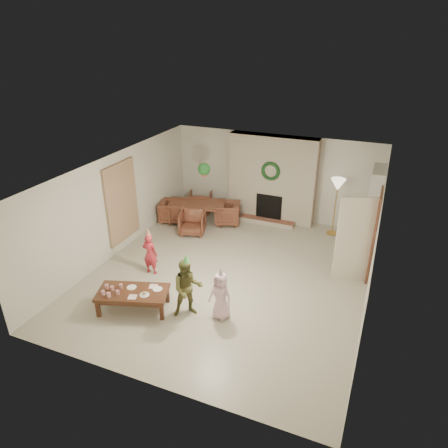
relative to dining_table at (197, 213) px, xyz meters
The scene contains 56 objects.
floor 2.97m from the dining_table, 49.37° to the right, with size 7.00×7.00×0.00m, color #B7B29E.
ceiling 3.70m from the dining_table, 49.37° to the right, with size 7.00×7.00×0.00m, color white.
wall_back 2.49m from the dining_table, 33.04° to the left, with size 7.00×7.00×0.00m, color silver.
wall_front 6.14m from the dining_table, 71.46° to the right, with size 7.00×7.00×0.00m, color silver.
wall_left 2.67m from the dining_table, 115.52° to the right, with size 7.00×7.00×0.00m, color silver.
wall_right 5.50m from the dining_table, 24.51° to the right, with size 7.00×7.00×0.00m, color silver.
fireplace_mass 2.40m from the dining_table, 28.66° to the left, with size 2.50×0.40×2.50m, color #502015.
fireplace_hearth 2.06m from the dining_table, 20.05° to the left, with size 1.60×0.30×0.12m, color maroon.
fireplace_firebox 2.12m from the dining_table, 24.38° to the left, with size 0.75×0.12×0.75m, color black.
fireplace_wreath 2.45m from the dining_table, 23.13° to the left, with size 0.54×0.54×0.10m, color #163B1B.
floor_lamp_base 3.87m from the dining_table, 11.24° to the left, with size 0.30×0.30×0.03m, color gold.
floor_lamp_post 3.89m from the dining_table, 11.24° to the left, with size 0.03×0.03×1.44m, color gold.
floor_lamp_shade 4.03m from the dining_table, 11.24° to the left, with size 0.38×0.38×0.32m, color beige.
bookshelf_carcass 4.84m from the dining_table, ahead, with size 0.30×1.00×2.20m, color white.
bookshelf_shelf_a 4.75m from the dining_table, ahead, with size 0.30×0.92×0.03m, color white.
bookshelf_shelf_b 4.78m from the dining_table, ahead, with size 0.30×0.92×0.03m, color white.
bookshelf_shelf_c 4.84m from the dining_table, ahead, with size 0.30×0.92×0.03m, color white.
bookshelf_shelf_d 4.94m from the dining_table, ahead, with size 0.30×0.92×0.03m, color white.
books_row_lower 4.74m from the dining_table, ahead, with size 0.20×0.40×0.24m, color #A41E2B.
books_row_mid 4.78m from the dining_table, ahead, with size 0.20×0.44×0.24m, color #27598F.
books_row_upper 4.85m from the dining_table, ahead, with size 0.20×0.36×0.22m, color gold.
door_frame 5.05m from the dining_table, 12.09° to the right, with size 0.05×0.86×2.04m, color brown.
door_leaf 4.78m from the dining_table, 17.56° to the right, with size 0.05×0.80×2.00m, color beige.
curtain_panel 2.49m from the dining_table, 116.77° to the right, with size 0.06×1.20×2.00m, color tan.
dining_table is the anchor object (origin of this frame).
dining_chair_near 0.72m from the dining_table, 73.12° to the right, with size 0.68×0.70×0.64m, color brown.
dining_chair_far 0.72m from the dining_table, 106.88° to the left, with size 0.68×0.70×0.64m, color brown.
dining_chair_left 0.72m from the dining_table, 163.12° to the right, with size 0.68×0.70×0.64m, color brown.
dining_chair_right 0.90m from the dining_table, 16.88° to the left, with size 0.68×0.70×0.64m, color brown.
hanging_plant_cord 2.10m from the dining_table, 49.95° to the right, with size 0.01×0.01×0.70m, color tan.
hanging_plant_pot 1.80m from the dining_table, 49.95° to the right, with size 0.16×0.16×0.12m, color #9B3732.
hanging_plant_foliage 1.90m from the dining_table, 49.95° to the right, with size 0.32×0.32×0.32m, color #17471C.
coffee_table_top 4.24m from the dining_table, 81.47° to the right, with size 1.39×0.70×0.06m, color #4E2B1A.
coffee_table_apron 4.24m from the dining_table, 81.47° to the right, with size 1.28×0.59×0.09m, color #4E2B1A.
coffee_leg_fl 4.66m from the dining_table, 88.55° to the right, with size 0.07×0.07×0.36m, color #4E2B1A.
coffee_leg_fr 4.47m from the dining_table, 72.84° to the right, with size 0.07×0.07×0.36m, color #4E2B1A.
coffee_leg_bl 4.12m from the dining_table, 90.82° to the right, with size 0.07×0.07×0.36m, color #4E2B1A.
coffee_leg_br 3.90m from the dining_table, 72.99° to the right, with size 0.07×0.07×0.36m, color #4E2B1A.
cup_a 4.52m from the dining_table, 87.83° to the right, with size 0.07×0.07×0.10m, color silver.
cup_b 4.32m from the dining_table, 88.61° to the right, with size 0.07×0.07×0.10m, color silver.
cup_c 4.54m from the dining_table, 86.08° to the right, with size 0.07×0.07×0.10m, color silver.
cup_d 4.33m from the dining_table, 86.78° to the right, with size 0.07×0.07×0.10m, color silver.
cup_e 4.42m from the dining_table, 84.47° to the right, with size 0.07×0.07×0.10m, color silver.
cup_f 4.21m from the dining_table, 85.11° to the right, with size 0.07×0.07×0.10m, color silver.
plate_a 4.13m from the dining_table, 82.50° to the right, with size 0.19×0.19×0.01m, color white.
plate_b 4.31m from the dining_table, 77.72° to the right, with size 0.19×0.19×0.01m, color white.
plate_c 4.08m from the dining_table, 75.05° to the right, with size 0.19×0.19×0.01m, color white.
food_scoop 4.31m from the dining_table, 77.72° to the right, with size 0.07×0.07×0.07m, color tan.
napkin_left 4.42m from the dining_table, 80.37° to the right, with size 0.16×0.16×0.01m, color #E7AAC1.
napkin_right 4.00m from the dining_table, 76.64° to the right, with size 0.16×0.16×0.01m, color #E7AAC1.
child_red 2.90m from the dining_table, 85.45° to the right, with size 0.36×0.24×0.99m, color red.
party_hat_red 2.98m from the dining_table, 85.45° to the right, with size 0.14×0.14×0.19m, color #EFB34F.
child_plaid 4.29m from the dining_table, 66.31° to the right, with size 0.59×0.46×1.22m, color brown.
party_hat_plaid 4.39m from the dining_table, 66.31° to the right, with size 0.14×0.14×0.20m, color #51BE57.
child_pink 4.43m from the dining_table, 58.03° to the right, with size 0.49×0.32×1.00m, color #F7C6D8.
party_hat_pink 4.49m from the dining_table, 58.03° to the right, with size 0.13×0.13×0.18m, color #B3B2B9.
Camera 1 is at (2.94, -7.45, 5.13)m, focal length 32.68 mm.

